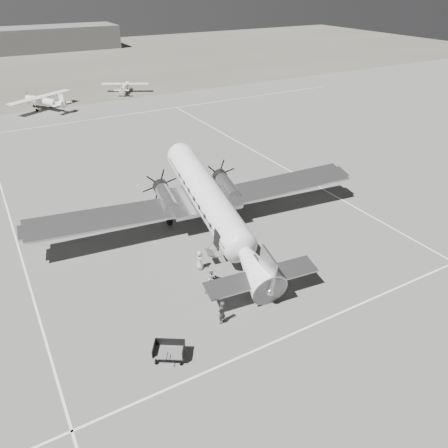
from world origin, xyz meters
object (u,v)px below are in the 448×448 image
Objects in this scene: dc3_airliner at (212,207)px; ramp_agent at (211,278)px; light_plane_right at (125,88)px; passenger at (200,260)px; baggage_cart_near at (215,286)px; ground_crew at (222,312)px; hangar_main at (45,39)px; light_plane_left at (44,102)px; baggage_cart_far at (169,352)px.

dc3_airliner is 7.44m from ramp_agent.
light_plane_right reaches higher than passenger.
baggage_cart_near is (-14.29, -62.75, -0.54)m from light_plane_right.
ramp_agent is (-3.47, -6.23, -2.15)m from dc3_airliner.
ramp_agent is 2.40m from passenger.
dc3_airliner is 17.64× the size of ground_crew.
hangar_main is at bearing -20.95° from passenger.
baggage_cart_near is at bearing 158.16° from passenger.
hangar_main reaches higher than light_plane_right.
ramp_agent is at bearing -113.14° from dc3_airliner.
light_plane_left reaches higher than passenger.
ramp_agent is (1.25, 3.77, -0.10)m from ground_crew.
light_plane_left is 60.51m from ground_crew.
light_plane_right is 64.36m from baggage_cart_near.
ground_crew is (-15.47, -65.87, -0.08)m from light_plane_right.
ground_crew is (-4.71, -10.00, -2.05)m from dc3_airliner.
baggage_cart_far is at bearing -122.78° from dc3_airliner.
light_plane_right is (2.92, -64.95, -2.35)m from hangar_main.
ramp_agent is 0.97× the size of passenger.
dc3_airliner reaches higher than ramp_agent.
hangar_main is 21.90× the size of baggage_cart_far.
light_plane_left is at bearing -132.54° from light_plane_right.
dc3_airliner is 20.77× the size of baggage_cart_near.
baggage_cart_far reaches higher than baggage_cart_near.
light_plane_left is at bearing 60.07° from baggage_cart_near.
hangar_main is 27.34× the size of ramp_agent.
dc3_airliner is 11.24m from ground_crew.
baggage_cart_near is 3.37m from ground_crew.
baggage_cart_near is 0.77× the size of baggage_cart_far.
light_plane_left is 54.39m from passenger.
hangar_main is at bearing -19.75° from ramp_agent.
baggage_cart_near is 6.91m from baggage_cart_far.
hangar_main is 26.49× the size of passenger.
light_plane_left is at bearing 118.96° from baggage_cart_far.
hangar_main reaches higher than ramp_agent.
passenger is (0.25, 2.39, 0.02)m from ramp_agent.
ramp_agent is at bearing -95.08° from hangar_main.
ground_crew reaches higher than baggage_cart_near.
hangar_main is 128.24m from baggage_cart_near.
light_plane_right is 4.79× the size of baggage_cart_far.
hangar_main reaches higher than dc3_airliner.
ramp_agent is (-11.31, -127.06, -2.53)m from hangar_main.
passenger is (2.02, -54.35, -0.46)m from light_plane_left.
light_plane_right is at bearing 106.03° from baggage_cart_far.
light_plane_left is 7.64× the size of passenger.
passenger reaches higher than ramp_agent.
passenger is at bearing 84.33° from baggage_cart_far.
hangar_main reaches higher than ground_crew.
ramp_agent is (5.49, 4.93, 0.23)m from baggage_cart_far.
light_plane_left reaches higher than baggage_cart_far.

